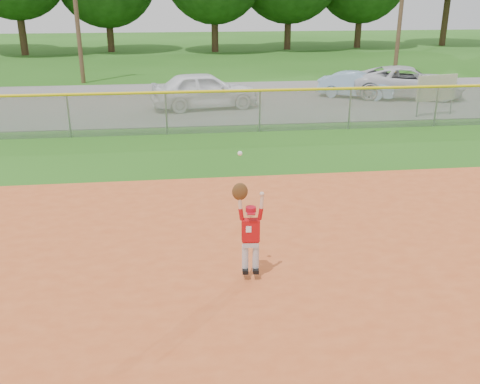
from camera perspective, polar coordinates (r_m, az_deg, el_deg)
name	(u,v)px	position (r m, az deg, el deg)	size (l,w,h in m)	color
ground	(342,261)	(10.42, 10.78, -7.24)	(120.00, 120.00, 0.00)	#235A14
clay_infield	(407,362)	(8.06, 17.35, -16.94)	(24.00, 16.00, 0.04)	#C75224
parking_strip	(240,100)	(25.37, -0.05, 9.81)	(44.00, 10.00, 0.03)	slate
car_white_a	(205,90)	(23.40, -3.79, 10.81)	(1.84, 4.56, 1.56)	white
car_blue	(357,85)	(26.37, 12.37, 11.09)	(1.25, 3.57, 1.18)	#89ADCC
car_white_b	(407,82)	(26.95, 17.42, 11.13)	(2.40, 5.20, 1.45)	silver
sponsor_sign	(437,89)	(23.20, 20.23, 10.25)	(1.84, 0.47, 1.67)	gray
outfield_fence	(260,108)	(19.37, 2.13, 8.98)	(40.06, 0.10, 1.55)	gray
ballplayer	(249,229)	(9.18, 0.97, -3.94)	(0.55, 0.24, 2.21)	silver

